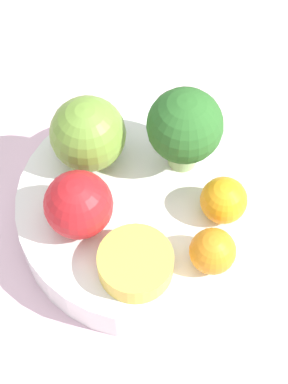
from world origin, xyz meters
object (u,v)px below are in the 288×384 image
at_px(bowl, 144,211).
at_px(apple_red, 78,205).
at_px(orange_back, 223,205).
at_px(small_cup, 136,263).
at_px(broccoli, 185,127).
at_px(apple_green, 88,134).
at_px(orange_front, 213,251).

xyz_separation_m(bowl, apple_red, (0.03, -0.04, 0.05)).
height_order(orange_back, small_cup, orange_back).
bearing_deg(bowl, apple_red, -54.97).
bearing_deg(small_cup, bowl, -174.15).
xyz_separation_m(broccoli, small_cup, (0.10, -0.02, -0.04)).
height_order(bowl, small_cup, small_cup).
xyz_separation_m(apple_red, apple_green, (-0.06, -0.01, 0.00)).
relative_size(apple_green, orange_front, 1.76).
xyz_separation_m(bowl, orange_front, (0.04, 0.06, 0.04)).
relative_size(broccoli, orange_back, 2.12).
height_order(apple_red, small_cup, apple_red).
relative_size(apple_green, orange_back, 1.67).
height_order(apple_red, apple_green, apple_green).
bearing_deg(orange_front, orange_back, 177.25).
height_order(apple_red, orange_back, apple_red).
bearing_deg(bowl, orange_back, 86.18).
distance_m(apple_red, orange_front, 0.11).
height_order(apple_red, orange_front, apple_red).
bearing_deg(small_cup, broccoli, 170.67).
xyz_separation_m(apple_green, orange_front, (0.08, 0.11, -0.01)).
height_order(bowl, orange_back, orange_back).
distance_m(orange_back, small_cup, 0.08).
distance_m(apple_red, small_cup, 0.06).
xyz_separation_m(apple_green, small_cup, (0.09, 0.06, -0.02)).
relative_size(bowl, small_cup, 3.65).
bearing_deg(orange_front, small_cup, -72.02).
relative_size(apple_red, orange_back, 1.44).
bearing_deg(bowl, broccoli, 150.94).
bearing_deg(orange_back, apple_red, -75.96).
distance_m(broccoli, apple_green, 0.08).
bearing_deg(apple_red, broccoli, 137.30).
bearing_deg(small_cup, orange_front, 107.98).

